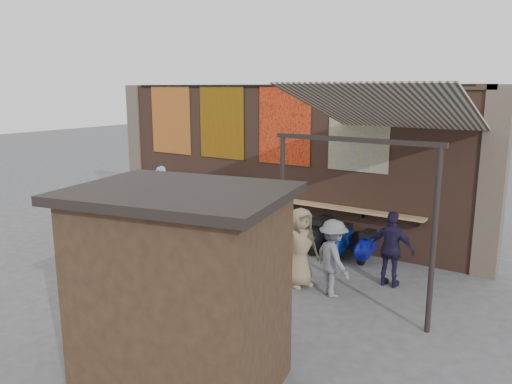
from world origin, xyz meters
TOP-DOWN VIEW (x-y plane):
  - ground at (0.00, 0.00)m, footprint 70.00×70.00m
  - brick_wall at (0.00, 2.70)m, footprint 10.00×0.40m
  - pier_left at (-5.20, 2.70)m, footprint 0.50×0.50m
  - pier_right at (5.20, 2.70)m, footprint 0.50×0.50m
  - eating_counter at (0.00, 2.33)m, footprint 8.00×0.32m
  - shelf_box at (0.04, 2.30)m, footprint 0.54×0.28m
  - tapestry_redgold at (-3.60, 2.48)m, footprint 1.50×0.02m
  - tapestry_sun at (-1.70, 2.48)m, footprint 1.50×0.02m
  - tapestry_orange at (0.30, 2.48)m, footprint 1.50×0.02m
  - tapestry_multi at (2.30, 2.48)m, footprint 1.50×0.02m
  - hang_rail at (0.00, 2.47)m, footprint 9.50×0.06m
  - scooter_stool_0 at (-2.60, 2.01)m, footprint 0.38×0.85m
  - scooter_stool_1 at (-1.98, 1.99)m, footprint 0.36×0.80m
  - scooter_stool_2 at (-1.39, 2.03)m, footprint 0.35×0.77m
  - scooter_stool_3 at (-0.79, 2.02)m, footprint 0.39×0.87m
  - scooter_stool_4 at (-0.16, 2.05)m, footprint 0.33×0.74m
  - scooter_stool_5 at (0.43, 1.95)m, footprint 0.34×0.76m
  - scooter_stool_6 at (1.00, 2.05)m, footprint 0.34×0.76m
  - scooter_stool_7 at (1.58, 2.04)m, footprint 0.40×0.90m
  - scooter_stool_8 at (2.19, 1.98)m, footprint 0.37×0.81m
  - scooter_stool_9 at (2.79, 2.02)m, footprint 0.34×0.75m
  - diner_left at (-3.34, 1.73)m, footprint 0.71×0.56m
  - diner_right at (-1.20, 1.97)m, footprint 0.89×0.75m
  - shopper_navy at (3.73, 0.95)m, footprint 0.92×0.40m
  - shopper_grey at (2.96, -0.13)m, footprint 1.12×1.00m
  - shopper_tan at (2.21, -0.06)m, footprint 0.82×0.94m
  - market_stall at (2.62, -3.95)m, footprint 2.71×2.25m
  - stall_roof at (2.62, -3.95)m, footprint 3.05×2.57m
  - stall_sign at (2.43, -3.05)m, footprint 1.18×0.28m
  - stall_shelf at (2.43, -3.05)m, footprint 1.97×0.50m
  - awning_canvas at (3.50, 0.90)m, footprint 3.20×3.28m
  - awning_ledger at (3.50, 2.49)m, footprint 3.30×0.08m
  - awning_header at (3.50, -0.60)m, footprint 3.00×0.08m
  - awning_post_left at (2.10, -0.60)m, footprint 0.09×0.09m
  - awning_post_right at (4.90, -0.60)m, footprint 0.09×0.09m

SIDE VIEW (x-z plane):
  - ground at x=0.00m, z-range 0.00..0.00m
  - scooter_stool_4 at x=-0.16m, z-range 0.00..0.70m
  - scooter_stool_9 at x=2.79m, z-range 0.00..0.71m
  - scooter_stool_5 at x=0.43m, z-range 0.00..0.72m
  - scooter_stool_6 at x=1.00m, z-range 0.00..0.72m
  - scooter_stool_2 at x=-1.39m, z-range 0.00..0.73m
  - scooter_stool_1 at x=-1.98m, z-range 0.00..0.76m
  - scooter_stool_8 at x=2.19m, z-range 0.00..0.77m
  - scooter_stool_0 at x=-2.60m, z-range 0.00..0.81m
  - scooter_stool_3 at x=-0.79m, z-range 0.00..0.83m
  - scooter_stool_7 at x=1.58m, z-range 0.00..0.85m
  - shopper_grey at x=2.96m, z-range 0.00..1.51m
  - shopper_navy at x=3.73m, z-range 0.00..1.55m
  - shopper_tan at x=2.21m, z-range 0.00..1.62m
  - diner_right at x=-1.20m, z-range 0.00..1.63m
  - diner_left at x=-3.34m, z-range 0.00..1.72m
  - stall_shelf at x=2.43m, z-range 0.92..0.98m
  - eating_counter at x=0.00m, z-range 1.08..1.12m
  - shelf_box at x=0.04m, z-range 1.12..1.40m
  - market_stall at x=2.62m, z-range 0.00..2.60m
  - awning_post_left at x=2.10m, z-range 0.00..3.10m
  - awning_post_right at x=4.90m, z-range 0.00..3.10m
  - stall_sign at x=2.43m, z-range 1.63..2.13m
  - brick_wall at x=0.00m, z-range 0.00..4.00m
  - pier_left at x=-5.20m, z-range 0.00..4.00m
  - pier_right at x=5.20m, z-range 0.00..4.00m
  - stall_roof at x=2.62m, z-range 2.60..2.72m
  - tapestry_redgold at x=-3.60m, z-range 2.00..4.00m
  - tapestry_sun at x=-1.70m, z-range 2.00..4.00m
  - tapestry_orange at x=0.30m, z-range 2.00..4.00m
  - tapestry_multi at x=2.30m, z-range 2.00..4.00m
  - awning_header at x=3.50m, z-range 3.04..3.12m
  - awning_canvas at x=3.50m, z-range 3.07..4.03m
  - awning_ledger at x=3.50m, z-range 3.89..4.01m
  - hang_rail at x=0.00m, z-range 3.95..4.01m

